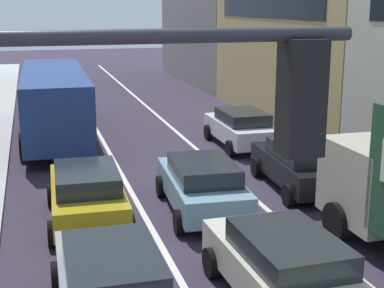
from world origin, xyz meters
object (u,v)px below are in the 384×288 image
(sedan_centre_lane_second, at_px, (284,267))
(sedan_left_lane_third, at_px, (87,193))
(hatchback_centre_lane_third, at_px, (202,184))
(wagon_right_lane_far, at_px, (241,127))
(traffic_light_pole, at_px, (38,275))
(wagon_left_lane_second, at_px, (112,285))
(sedan_right_lane_behind_truck, at_px, (301,164))
(bus_mid_queue_primary, at_px, (54,98))

(sedan_centre_lane_second, relative_size, sedan_left_lane_third, 1.00)
(hatchback_centre_lane_third, bearing_deg, wagon_right_lane_far, -24.80)
(traffic_light_pole, bearing_deg, wagon_left_lane_second, 77.95)
(sedan_centre_lane_second, distance_m, sedan_right_lane_behind_truck, 7.25)
(traffic_light_pole, height_order, hatchback_centre_lane_third, traffic_light_pole)
(wagon_left_lane_second, xyz_separation_m, bus_mid_queue_primary, (-0.27, 15.22, 0.96))
(hatchback_centre_lane_third, bearing_deg, sedan_right_lane_behind_truck, -68.69)
(sedan_left_lane_third, bearing_deg, wagon_left_lane_second, -179.03)
(wagon_right_lane_far, bearing_deg, sedan_left_lane_third, 135.08)
(sedan_left_lane_third, xyz_separation_m, wagon_right_lane_far, (6.74, 6.56, 0.00))
(sedan_left_lane_third, height_order, sedan_right_lane_behind_truck, same)
(hatchback_centre_lane_third, bearing_deg, bus_mid_queue_primary, 22.51)
(hatchback_centre_lane_third, bearing_deg, traffic_light_pole, 161.26)
(sedan_centre_lane_second, xyz_separation_m, bus_mid_queue_primary, (-3.49, 15.39, 0.96))
(sedan_centre_lane_second, bearing_deg, sedan_left_lane_third, 28.98)
(hatchback_centre_lane_third, bearing_deg, sedan_centre_lane_second, -176.02)
(wagon_left_lane_second, xyz_separation_m, sedan_left_lane_third, (0.07, 5.21, 0.00))
(traffic_light_pole, bearing_deg, sedan_right_lane_behind_truck, 56.08)
(sedan_centre_lane_second, xyz_separation_m, wagon_right_lane_far, (3.59, 11.93, 0.00))
(sedan_centre_lane_second, relative_size, wagon_right_lane_far, 1.00)
(hatchback_centre_lane_third, bearing_deg, wagon_left_lane_second, 151.59)
(hatchback_centre_lane_third, height_order, sedan_left_lane_third, same)
(traffic_light_pole, bearing_deg, sedan_centre_lane_second, 50.49)
(sedan_left_lane_third, height_order, wagon_right_lane_far, same)
(sedan_left_lane_third, bearing_deg, bus_mid_queue_primary, 3.69)
(wagon_left_lane_second, bearing_deg, wagon_right_lane_far, -29.40)
(wagon_right_lane_far, bearing_deg, sedan_right_lane_behind_truck, 179.65)
(traffic_light_pole, height_order, sedan_centre_lane_second, traffic_light_pole)
(hatchback_centre_lane_third, relative_size, wagon_right_lane_far, 1.02)
(sedan_right_lane_behind_truck, bearing_deg, traffic_light_pole, 149.86)
(wagon_right_lane_far, xyz_separation_m, bus_mid_queue_primary, (-7.08, 3.46, 0.96))
(traffic_light_pole, distance_m, sedan_right_lane_behind_truck, 14.41)
(bus_mid_queue_primary, bearing_deg, hatchback_centre_lane_third, -160.19)
(sedan_centre_lane_second, xyz_separation_m, sedan_left_lane_third, (-3.15, 5.37, 0.00))
(traffic_light_pole, xyz_separation_m, wagon_right_lane_far, (7.98, 17.25, -3.02))
(sedan_right_lane_behind_truck, bearing_deg, bus_mid_queue_primary, 41.43)
(wagon_left_lane_second, relative_size, bus_mid_queue_primary, 0.41)
(hatchback_centre_lane_third, xyz_separation_m, wagon_right_lane_far, (3.62, 6.67, 0.00))
(traffic_light_pole, xyz_separation_m, bus_mid_queue_primary, (0.90, 20.71, -2.06))
(sedan_centre_lane_second, xyz_separation_m, hatchback_centre_lane_third, (-0.03, 5.25, 0.00))
(sedan_centre_lane_second, bearing_deg, bus_mid_queue_primary, 11.38)
(traffic_light_pole, distance_m, hatchback_centre_lane_third, 11.83)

